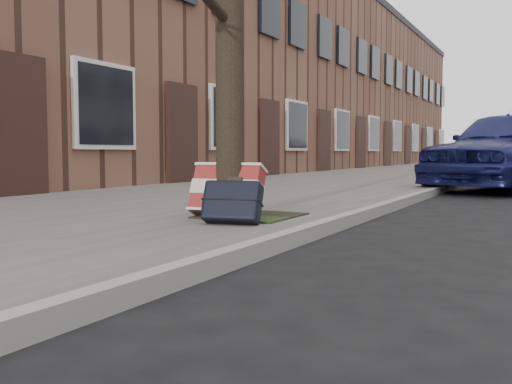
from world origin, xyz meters
The scene contains 7 objects.
ground centered at (0.00, 0.00, 0.00)m, with size 120.00×120.00×0.00m, color black.
near_sidewalk centered at (-3.70, 15.00, 0.06)m, with size 5.00×70.00×0.12m, color slate.
house_near centered at (-9.60, 16.00, 3.50)m, with size 6.80×40.00×7.00m, color brown.
dirt_patch centered at (-2.00, 1.20, 0.13)m, with size 0.85×0.85×0.01m, color black.
suitcase_red centered at (-2.15, 1.02, 0.37)m, with size 0.65×0.18×0.47m, color maroon.
suitcase_navy centered at (-1.86, 0.61, 0.31)m, with size 0.50×0.16×0.35m, color black.
car_near_front centered at (-0.18, 8.30, 0.78)m, with size 1.84×4.58×1.56m, color #16194F.
Camera 1 is at (0.53, -3.53, 0.73)m, focal length 40.00 mm.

